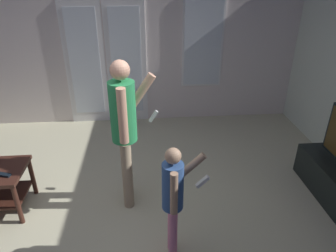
{
  "coord_description": "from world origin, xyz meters",
  "views": [
    {
      "loc": [
        0.47,
        -2.39,
        2.38
      ],
      "look_at": [
        0.69,
        0.29,
        1.0
      ],
      "focal_mm": 32.77,
      "sensor_mm": 36.0,
      "label": 1
    }
  ],
  "objects": [
    {
      "name": "tv_remote_black",
      "position": [
        -1.0,
        0.28,
        0.52
      ],
      "size": [
        0.18,
        0.1,
        0.02
      ],
      "primitive_type": "cube",
      "rotation": [
        0.0,
        0.0,
        -0.31
      ],
      "color": "black",
      "rests_on": "coffee_table"
    },
    {
      "name": "wall_back_with_doors",
      "position": [
        0.03,
        2.6,
        1.29
      ],
      "size": [
        6.15,
        0.09,
        2.66
      ],
      "color": "silver",
      "rests_on": "ground_plane"
    },
    {
      "name": "person_child",
      "position": [
        0.68,
        -0.37,
        0.68
      ],
      "size": [
        0.43,
        0.31,
        1.14
      ],
      "color": "pink",
      "rests_on": "ground_plane"
    },
    {
      "name": "ground_plane",
      "position": [
        0.0,
        0.0,
        -0.01
      ],
      "size": [
        6.15,
        5.27,
        0.02
      ],
      "primitive_type": "cube",
      "color": "#BEBA99"
    },
    {
      "name": "person_adult",
      "position": [
        0.26,
        0.41,
        0.98
      ],
      "size": [
        0.49,
        0.46,
        1.64
      ],
      "color": "tan",
      "rests_on": "ground_plane"
    }
  ]
}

